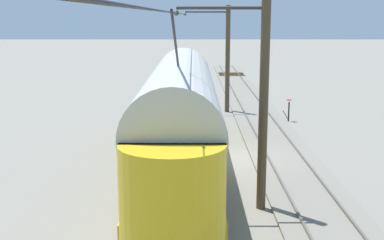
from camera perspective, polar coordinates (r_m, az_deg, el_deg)
The scene contains 8 objects.
ground_plane at distance 21.72m, azimuth 4.55°, elevation -4.30°, with size 220.00×220.00×0.00m, color gray.
track_streetcar_siding at distance 22.28m, azimuth 10.06°, elevation -3.89°, with size 2.80×80.00×0.18m.
track_adjacent_siding at distance 21.95m, azimuth -1.16°, elevation -3.95°, with size 2.80×80.00×0.18m.
vintage_streetcar at distance 19.32m, azimuth -1.32°, elevation 0.64°, with size 2.65×17.40×5.88m.
catenary_pole_foreground at distance 31.76m, azimuth 3.83°, elevation 7.00°, with size 2.82×0.28×6.52m.
catenary_pole_mid_near at distance 15.53m, azimuth 7.66°, elevation 2.20°, with size 2.82×0.28×6.52m.
overhead_wire_run at distance 15.91m, azimuth -1.46°, elevation 11.78°, with size 2.62×36.82×0.18m.
switch_stand at distance 29.68m, azimuth 10.67°, elevation 1.22°, with size 0.50×0.30×1.24m.
Camera 1 is at (1.67, 20.84, 5.90)m, focal length 48.08 mm.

